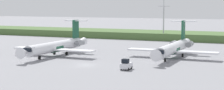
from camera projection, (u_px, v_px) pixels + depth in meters
The scene contains 6 objects.
ground_plane at pixel (132, 50), 111.76m from camera, with size 500.00×500.00×0.00m, color gray.
grass_berm at pixel (168, 35), 148.43m from camera, with size 320.00×20.00×2.70m, color #4C6B38.
regional_jet_second at pixel (57, 46), 99.72m from camera, with size 22.81×31.00×9.00m.
regional_jet_third at pixel (174, 48), 96.08m from camera, with size 22.81×31.00×9.00m.
antenna_mast at pixel (164, 19), 141.70m from camera, with size 4.40×0.50×19.50m.
baggage_tug at pixel (126, 65), 78.42m from camera, with size 1.72×3.20×2.30m.
Camera 1 is at (38.56, -74.21, 13.41)m, focal length 60.99 mm.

